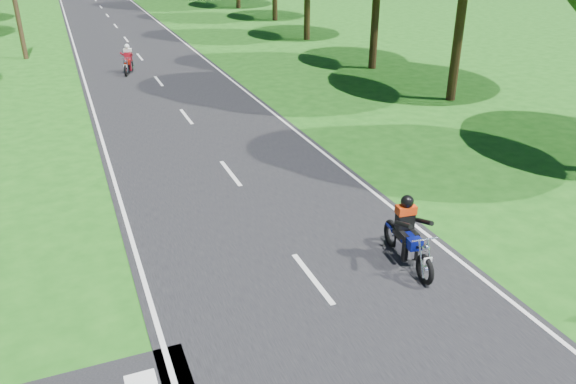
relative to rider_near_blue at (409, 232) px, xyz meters
name	(u,v)px	position (x,y,z in m)	size (l,w,h in m)	color
ground	(358,337)	(-2.14, -1.76, -0.80)	(160.00, 160.00, 0.00)	#185012
main_road	(101,7)	(-2.14, 48.24, -0.79)	(7.00, 140.00, 0.02)	black
road_markings	(101,9)	(-2.28, 46.36, -0.78)	(7.40, 140.00, 0.01)	silver
rider_near_blue	(409,232)	(0.00, 0.00, 0.00)	(0.62, 1.87, 1.56)	navy
rider_far_red	(128,59)	(-3.22, 20.51, -0.07)	(0.57, 1.70, 1.41)	#B21F0D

